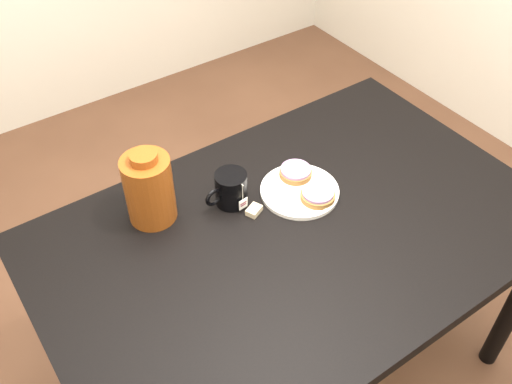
% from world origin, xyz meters
% --- Properties ---
extents(ground_plane, '(4.00, 4.00, 0.00)m').
position_xyz_m(ground_plane, '(0.00, 0.00, 0.00)').
color(ground_plane, brown).
extents(table, '(1.40, 0.90, 0.75)m').
position_xyz_m(table, '(0.00, 0.00, 0.67)').
color(table, black).
rests_on(table, ground_plane).
extents(plate, '(0.23, 0.23, 0.02)m').
position_xyz_m(plate, '(0.10, 0.11, 0.76)').
color(plate, white).
rests_on(plate, table).
extents(bagel_back, '(0.14, 0.14, 0.03)m').
position_xyz_m(bagel_back, '(0.12, 0.17, 0.78)').
color(bagel_back, brown).
rests_on(bagel_back, plate).
extents(bagel_front, '(0.14, 0.14, 0.03)m').
position_xyz_m(bagel_front, '(0.12, 0.05, 0.78)').
color(bagel_front, brown).
rests_on(bagel_front, plate).
extents(mug, '(0.14, 0.10, 0.10)m').
position_xyz_m(mug, '(-0.09, 0.19, 0.80)').
color(mug, black).
rests_on(mug, table).
extents(teabag_pouch, '(0.05, 0.05, 0.02)m').
position_xyz_m(teabag_pouch, '(-0.06, 0.12, 0.76)').
color(teabag_pouch, '#C6B793').
rests_on(teabag_pouch, table).
extents(bagel_package, '(0.17, 0.17, 0.22)m').
position_xyz_m(bagel_package, '(-0.30, 0.27, 0.85)').
color(bagel_package, '#61280C').
rests_on(bagel_package, table).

